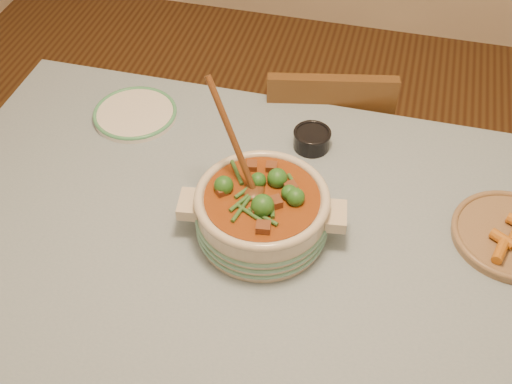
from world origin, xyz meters
TOP-DOWN VIEW (x-y plane):
  - floor at (0.00, 0.00)m, footprint 4.50×4.50m
  - dining_table at (0.00, 0.00)m, footprint 1.68×1.08m
  - stew_casserole at (0.04, -0.00)m, footprint 0.41×0.35m
  - white_plate at (-0.43, 0.34)m, footprint 0.28×0.28m
  - condiment_bowl at (0.10, 0.34)m, footprint 0.11×0.11m
  - fried_plate at (0.64, 0.13)m, footprint 0.32×0.32m
  - chair_far at (0.10, 0.66)m, footprint 0.47×0.47m

SIDE VIEW (x-z plane):
  - floor at x=0.00m, z-range 0.00..0.00m
  - chair_far at x=0.10m, z-range 0.06..0.90m
  - dining_table at x=0.00m, z-range 0.29..1.04m
  - white_plate at x=-0.43m, z-range 0.76..0.78m
  - fried_plate at x=0.64m, z-range 0.75..0.80m
  - condiment_bowl at x=0.10m, z-range 0.76..0.82m
  - stew_casserole at x=0.04m, z-range 0.65..1.03m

